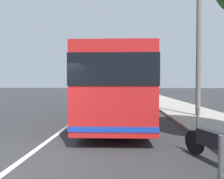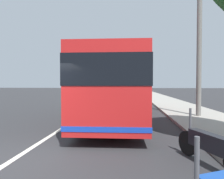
{
  "view_description": "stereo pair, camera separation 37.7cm",
  "coord_description": "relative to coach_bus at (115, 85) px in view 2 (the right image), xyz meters",
  "views": [
    {
      "loc": [
        -4.31,
        -2.55,
        1.88
      ],
      "look_at": [
        7.53,
        -1.78,
        1.59
      ],
      "focal_mm": 30.26,
      "sensor_mm": 36.0,
      "label": 1
    },
    {
      "loc": [
        -4.28,
        -2.92,
        1.88
      ],
      "look_at": [
        7.53,
        -1.78,
        1.59
      ],
      "focal_mm": 30.26,
      "sensor_mm": 36.0,
      "label": 2
    }
  ],
  "objects": [
    {
      "name": "car_side_street",
      "position": [
        22.25,
        -0.09,
        -1.2
      ],
      "size": [
        4.77,
        1.99,
        1.35
      ],
      "rotation": [
        0.0,
        0.0,
        0.05
      ],
      "color": "gold",
      "rests_on": "ground"
    },
    {
      "name": "lane_divider_line",
      "position": [
        3.25,
        2.03,
        -1.84
      ],
      "size": [
        110.0,
        0.16,
        0.01
      ],
      "primitive_type": "cube",
      "color": "silver",
      "rests_on": "ground"
    },
    {
      "name": "ground_plane",
      "position": [
        -6.75,
        2.03,
        -1.84
      ],
      "size": [
        220.0,
        220.0,
        0.0
      ],
      "primitive_type": "plane",
      "color": "#2D2D30"
    },
    {
      "name": "car_behind_bus",
      "position": [
        36.74,
        3.96,
        -1.11
      ],
      "size": [
        4.51,
        2.06,
        1.57
      ],
      "rotation": [
        0.0,
        0.0,
        3.22
      ],
      "color": "gray",
      "rests_on": "ground"
    },
    {
      "name": "motorcycle_far_end",
      "position": [
        -6.53,
        -2.69,
        -1.36
      ],
      "size": [
        2.0,
        0.86,
        1.27
      ],
      "rotation": [
        0.0,
        0.0,
        0.38
      ],
      "color": "black",
      "rests_on": "ground"
    },
    {
      "name": "coach_bus",
      "position": [
        0.0,
        0.0,
        0.0
      ],
      "size": [
        11.57,
        3.04,
        3.19
      ],
      "rotation": [
        0.0,
        0.0,
        0.04
      ],
      "color": "red",
      "rests_on": "ground"
    },
    {
      "name": "utility_pole",
      "position": [
        -0.01,
        -4.73,
        2.47
      ],
      "size": [
        0.27,
        0.27,
        8.62
      ],
      "primitive_type": "cylinder",
      "color": "slate",
      "rests_on": "ground"
    },
    {
      "name": "sidewalk_curb",
      "position": [
        3.25,
        -4.85,
        -1.77
      ],
      "size": [
        110.0,
        3.6,
        0.14
      ],
      "primitive_type": "cube",
      "color": "#9E998E",
      "rests_on": "ground"
    }
  ]
}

